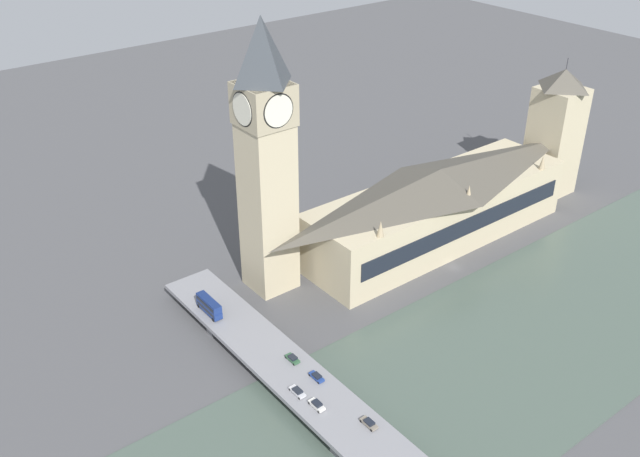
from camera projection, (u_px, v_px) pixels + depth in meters
name	position (u px, v px, depth m)	size (l,w,h in m)	color
ground_plane	(454.00, 267.00, 225.70)	(600.00, 600.00, 0.00)	#4C4C4F
river_water	(552.00, 323.00, 200.29)	(61.97, 360.00, 0.30)	#47564C
parliament_hall	(438.00, 205.00, 234.54)	(26.60, 97.22, 26.12)	#C1B28E
clock_tower	(266.00, 153.00, 196.11)	(13.99, 13.99, 81.08)	#C1B28E
victoria_tower	(555.00, 132.00, 261.35)	(15.27, 15.27, 51.46)	#C1B28E
road_bridge	(355.00, 432.00, 159.85)	(155.95, 14.35, 4.59)	slate
double_decker_bus_rear	(209.00, 305.00, 195.85)	(10.03, 2.58, 4.66)	navy
car_northbound_lead	(369.00, 423.00, 160.14)	(4.52, 1.80, 1.34)	slate
car_northbound_mid	(317.00, 377.00, 173.57)	(4.41, 1.74, 1.33)	navy
car_northbound_tail	(297.00, 391.00, 169.07)	(4.78, 1.86, 1.28)	silver
car_southbound_lead	(317.00, 405.00, 165.09)	(4.57, 1.85, 1.51)	silver
car_southbound_tail	(293.00, 358.00, 179.39)	(4.26, 1.86, 1.41)	#2D5638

